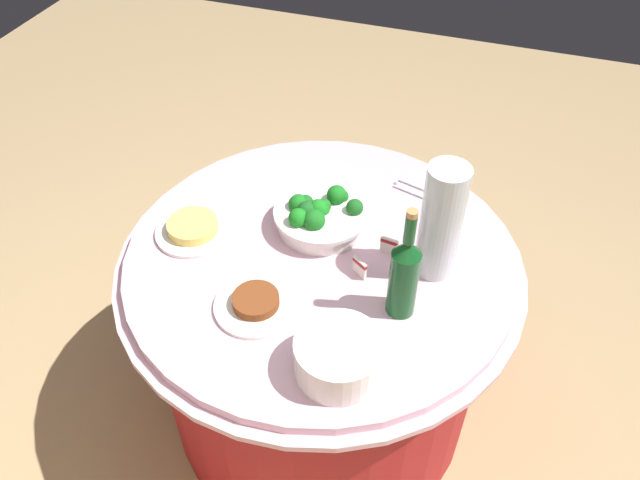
# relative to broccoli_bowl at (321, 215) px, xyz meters

# --- Properties ---
(ground_plane) EXTENTS (6.00, 6.00, 0.00)m
(ground_plane) POSITION_rel_broccoli_bowl_xyz_m (-0.03, 0.11, -0.78)
(ground_plane) COLOR tan
(buffet_table) EXTENTS (1.16, 1.16, 0.74)m
(buffet_table) POSITION_rel_broccoli_bowl_xyz_m (-0.03, 0.11, -0.41)
(buffet_table) COLOR maroon
(buffet_table) RESTS_ON ground_plane
(broccoli_bowl) EXTENTS (0.28, 0.28, 0.11)m
(broccoli_bowl) POSITION_rel_broccoli_bowl_xyz_m (0.00, 0.00, 0.00)
(broccoli_bowl) COLOR white
(broccoli_bowl) RESTS_ON buffet_table
(plate_stack) EXTENTS (0.21, 0.21, 0.10)m
(plate_stack) POSITION_rel_broccoli_bowl_xyz_m (-0.20, 0.46, 0.01)
(plate_stack) COLOR white
(plate_stack) RESTS_ON buffet_table
(wine_bottle) EXTENTS (0.07, 0.07, 0.34)m
(wine_bottle) POSITION_rel_broccoli_bowl_xyz_m (-0.30, 0.23, 0.08)
(wine_bottle) COLOR #11491D
(wine_bottle) RESTS_ON buffet_table
(decorative_fruit_vase) EXTENTS (0.11, 0.11, 0.34)m
(decorative_fruit_vase) POSITION_rel_broccoli_bowl_xyz_m (-0.35, 0.06, 0.11)
(decorative_fruit_vase) COLOR silver
(decorative_fruit_vase) RESTS_ON buffet_table
(serving_tongs) EXTENTS (0.17, 0.08, 0.01)m
(serving_tongs) POSITION_rel_broccoli_bowl_xyz_m (-0.23, -0.25, -0.04)
(serving_tongs) COLOR silver
(serving_tongs) RESTS_ON buffet_table
(food_plate_stir_fry) EXTENTS (0.22, 0.22, 0.04)m
(food_plate_stir_fry) POSITION_rel_broccoli_bowl_xyz_m (0.06, 0.35, -0.03)
(food_plate_stir_fry) COLOR white
(food_plate_stir_fry) RESTS_ON buffet_table
(food_plate_noodles) EXTENTS (0.22, 0.22, 0.04)m
(food_plate_noodles) POSITION_rel_broccoli_bowl_xyz_m (0.34, 0.15, -0.03)
(food_plate_noodles) COLOR white
(food_plate_noodles) RESTS_ON buffet_table
(label_placard_front) EXTENTS (0.05, 0.03, 0.05)m
(label_placard_front) POSITION_rel_broccoli_bowl_xyz_m (-0.16, 0.15, -0.01)
(label_placard_front) COLOR white
(label_placard_front) RESTS_ON buffet_table
(label_placard_mid) EXTENTS (0.05, 0.01, 0.05)m
(label_placard_mid) POSITION_rel_broccoli_bowl_xyz_m (-0.22, 0.04, -0.01)
(label_placard_mid) COLOR white
(label_placard_mid) RESTS_ON buffet_table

